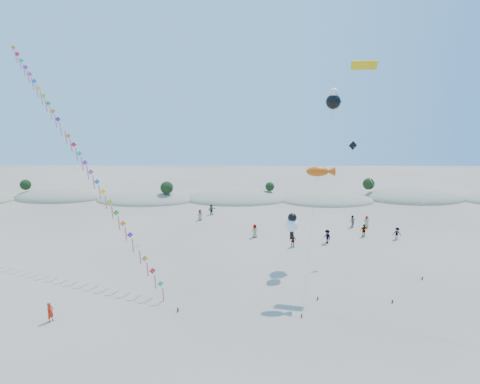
{
  "coord_description": "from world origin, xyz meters",
  "views": [
    {
      "loc": [
        0.92,
        -24.11,
        18.03
      ],
      "look_at": [
        0.79,
        14.0,
        8.83
      ],
      "focal_mm": 30.0,
      "sensor_mm": 36.0,
      "label": 1
    }
  ],
  "objects_px": {
    "kite_train": "(75,147)",
    "parafoil_kite": "(366,69)",
    "fish_kite": "(321,172)",
    "flyer_foreground": "(50,312)"
  },
  "relations": [
    {
      "from": "kite_train",
      "to": "parafoil_kite",
      "type": "xyz_separation_m",
      "value": [
        29.93,
        -3.06,
        7.87
      ]
    },
    {
      "from": "kite_train",
      "to": "flyer_foreground",
      "type": "distance_m",
      "value": 18.28
    },
    {
      "from": "kite_train",
      "to": "fish_kite",
      "type": "bearing_deg",
      "value": -17.23
    },
    {
      "from": "fish_kite",
      "to": "parafoil_kite",
      "type": "xyz_separation_m",
      "value": [
        4.81,
        4.74,
        9.14
      ]
    },
    {
      "from": "flyer_foreground",
      "to": "kite_train",
      "type": "bearing_deg",
      "value": 30.46
    },
    {
      "from": "fish_kite",
      "to": "flyer_foreground",
      "type": "bearing_deg",
      "value": -165.33
    },
    {
      "from": "fish_kite",
      "to": "parafoil_kite",
      "type": "bearing_deg",
      "value": 44.58
    },
    {
      "from": "fish_kite",
      "to": "flyer_foreground",
      "type": "xyz_separation_m",
      "value": [
        -22.7,
        -5.94,
        -10.53
      ]
    },
    {
      "from": "kite_train",
      "to": "parafoil_kite",
      "type": "distance_m",
      "value": 31.1
    },
    {
      "from": "parafoil_kite",
      "to": "flyer_foreground",
      "type": "distance_m",
      "value": 35.47
    }
  ]
}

